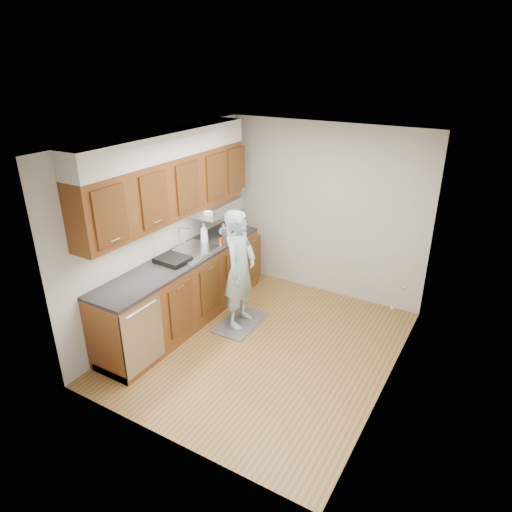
{
  "coord_description": "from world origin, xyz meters",
  "views": [
    {
      "loc": [
        2.29,
        -4.12,
        3.32
      ],
      "look_at": [
        -0.25,
        0.25,
        1.07
      ],
      "focal_mm": 32.0,
      "sensor_mm": 36.0,
      "label": 1
    }
  ],
  "objects_px": {
    "soap_bottle_b": "(227,232)",
    "soda_can": "(221,242)",
    "person": "(240,262)",
    "soap_bottle_c": "(224,230)",
    "soap_bottle_a": "(204,233)",
    "dish_rack": "(173,260)",
    "steel_can": "(224,234)"
  },
  "relations": [
    {
      "from": "soap_bottle_b",
      "to": "soda_can",
      "type": "xyz_separation_m",
      "value": [
        0.09,
        -0.27,
        -0.03
      ]
    },
    {
      "from": "person",
      "to": "soap_bottle_c",
      "type": "distance_m",
      "value": 0.88
    },
    {
      "from": "soap_bottle_a",
      "to": "dish_rack",
      "type": "height_order",
      "value": "soap_bottle_a"
    },
    {
      "from": "soda_can",
      "to": "dish_rack",
      "type": "distance_m",
      "value": 0.78
    },
    {
      "from": "soap_bottle_a",
      "to": "soap_bottle_c",
      "type": "height_order",
      "value": "soap_bottle_a"
    },
    {
      "from": "person",
      "to": "soap_bottle_b",
      "type": "bearing_deg",
      "value": 39.59
    },
    {
      "from": "person",
      "to": "steel_can",
      "type": "height_order",
      "value": "person"
    },
    {
      "from": "soap_bottle_a",
      "to": "soda_can",
      "type": "relative_size",
      "value": 2.46
    },
    {
      "from": "dish_rack",
      "to": "soap_bottle_a",
      "type": "bearing_deg",
      "value": 96.34
    },
    {
      "from": "person",
      "to": "soap_bottle_c",
      "type": "height_order",
      "value": "person"
    },
    {
      "from": "soap_bottle_a",
      "to": "soda_can",
      "type": "height_order",
      "value": "soap_bottle_a"
    },
    {
      "from": "person",
      "to": "soap_bottle_a",
      "type": "distance_m",
      "value": 0.78
    },
    {
      "from": "person",
      "to": "dish_rack",
      "type": "relative_size",
      "value": 4.59
    },
    {
      "from": "soap_bottle_a",
      "to": "soap_bottle_b",
      "type": "xyz_separation_m",
      "value": [
        0.17,
        0.29,
        -0.06
      ]
    },
    {
      "from": "person",
      "to": "soap_bottle_a",
      "type": "relative_size",
      "value": 6.33
    },
    {
      "from": "soap_bottle_c",
      "to": "steel_can",
      "type": "xyz_separation_m",
      "value": [
        0.08,
        -0.1,
        -0.03
      ]
    },
    {
      "from": "soap_bottle_c",
      "to": "dish_rack",
      "type": "distance_m",
      "value": 1.08
    },
    {
      "from": "soda_can",
      "to": "soap_bottle_c",
      "type": "bearing_deg",
      "value": 119.01
    },
    {
      "from": "soda_can",
      "to": "soap_bottle_a",
      "type": "bearing_deg",
      "value": -175.78
    },
    {
      "from": "person",
      "to": "dish_rack",
      "type": "height_order",
      "value": "person"
    },
    {
      "from": "soap_bottle_c",
      "to": "soda_can",
      "type": "xyz_separation_m",
      "value": [
        0.18,
        -0.33,
        -0.03
      ]
    },
    {
      "from": "soap_bottle_b",
      "to": "dish_rack",
      "type": "distance_m",
      "value": 1.03
    },
    {
      "from": "person",
      "to": "soda_can",
      "type": "height_order",
      "value": "person"
    },
    {
      "from": "soap_bottle_c",
      "to": "soda_can",
      "type": "bearing_deg",
      "value": -60.99
    },
    {
      "from": "person",
      "to": "soap_bottle_c",
      "type": "relative_size",
      "value": 10.0
    },
    {
      "from": "soda_can",
      "to": "dish_rack",
      "type": "relative_size",
      "value": 0.29
    },
    {
      "from": "person",
      "to": "steel_can",
      "type": "xyz_separation_m",
      "value": [
        -0.56,
        0.49,
        0.1
      ]
    },
    {
      "from": "person",
      "to": "dish_rack",
      "type": "bearing_deg",
      "value": 118.82
    },
    {
      "from": "person",
      "to": "soap_bottle_b",
      "type": "xyz_separation_m",
      "value": [
        -0.55,
        0.54,
        0.12
      ]
    },
    {
      "from": "soap_bottle_b",
      "to": "steel_can",
      "type": "relative_size",
      "value": 1.33
    },
    {
      "from": "soap_bottle_b",
      "to": "soap_bottle_c",
      "type": "distance_m",
      "value": 0.11
    },
    {
      "from": "steel_can",
      "to": "soap_bottle_b",
      "type": "bearing_deg",
      "value": 80.69
    }
  ]
}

